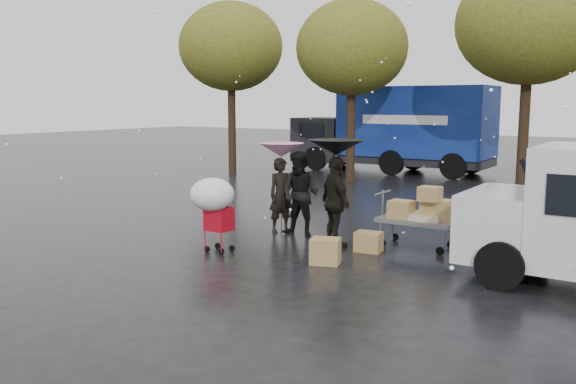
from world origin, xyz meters
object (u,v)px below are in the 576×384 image
Objects in this scene: person_black at (336,202)px; shopping_cart at (213,199)px; person_pink at (281,195)px; blue_truck at (396,129)px; vendor_cart at (421,212)px.

person_black reaches higher than shopping_cart.
person_pink is 1.13× the size of shopping_cart.
blue_truck is at bearing 40.39° from person_pink.
person_pink is at bearing 90.57° from shopping_cart.
shopping_cart is at bearing 81.69° from person_black.
person_black is 1.69m from vendor_cart.
blue_truck is (-5.86, 12.24, 1.03)m from vendor_cart.
person_black is at bearing -150.83° from vendor_cart.
vendor_cart is at bearing -64.41° from blue_truck.
blue_truck reaches higher than person_pink.
person_black is 0.22× the size of blue_truck.
blue_truck is at bearing -35.77° from person_black.
person_pink is at bearing -175.97° from vendor_cart.
blue_truck is (-2.72, 14.80, 0.69)m from shopping_cart.
blue_truck is at bearing 115.59° from vendor_cart.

